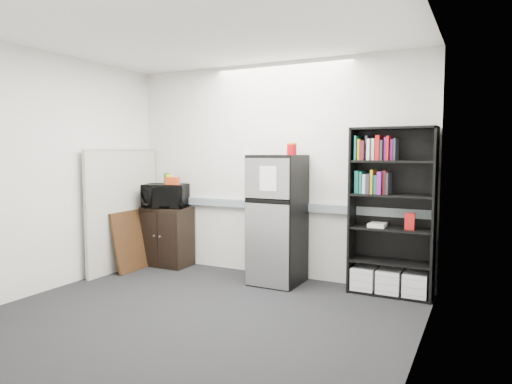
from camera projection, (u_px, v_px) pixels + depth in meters
floor at (196, 317)px, 4.38m from camera, size 4.00×4.00×0.00m
wall_back at (272, 170)px, 5.81m from camera, size 4.00×0.02×2.70m
wall_right at (419, 183)px, 3.36m from camera, size 0.02×3.50×2.70m
wall_left at (47, 173)px, 5.16m from camera, size 0.02×3.50×2.70m
ceiling at (192, 29)px, 4.14m from camera, size 4.00×3.50×0.02m
electrical_raceway at (271, 205)px, 5.83m from camera, size 3.92×0.05×0.10m
wall_note at (248, 154)px, 5.95m from camera, size 0.14×0.00×0.10m
bookshelf at (392, 213)px, 5.00m from camera, size 0.90×0.34×1.85m
cubicle_partition at (123, 209)px, 6.12m from camera, size 0.06×1.30×1.62m
cabinet at (167, 236)px, 6.35m from camera, size 0.65×0.44×0.82m
microwave at (166, 196)px, 6.29m from camera, size 0.68×0.56×0.32m
snack_box_a at (167, 179)px, 6.30m from camera, size 0.08×0.06×0.15m
snack_box_b at (167, 179)px, 6.30m from camera, size 0.07×0.05×0.15m
snack_box_c at (169, 179)px, 6.28m from camera, size 0.08×0.06×0.14m
snack_bag at (173, 181)px, 6.19m from camera, size 0.19×0.12×0.10m
refrigerator at (277, 219)px, 5.47m from camera, size 0.59×0.61×1.55m
coffee_can at (292, 148)px, 5.46m from camera, size 0.12×0.12×0.16m
framed_poster at (132, 240)px, 6.10m from camera, size 0.19×0.63×0.80m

